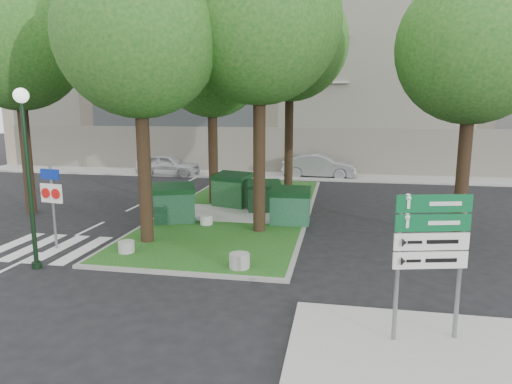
% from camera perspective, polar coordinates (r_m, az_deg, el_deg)
% --- Properties ---
extents(ground, '(120.00, 120.00, 0.00)m').
position_cam_1_polar(ground, '(13.31, -11.78, -9.87)').
color(ground, black).
rests_on(ground, ground).
extents(median_island, '(6.00, 16.00, 0.12)m').
position_cam_1_polar(median_island, '(20.49, -2.00, -2.21)').
color(median_island, '#154513').
rests_on(median_island, ground).
extents(median_kerb, '(6.30, 16.30, 0.10)m').
position_cam_1_polar(median_kerb, '(20.49, -2.00, -2.24)').
color(median_kerb, gray).
rests_on(median_kerb, ground).
extents(sidewalk_corner, '(5.00, 4.00, 0.12)m').
position_cam_1_polar(sidewalk_corner, '(9.34, 20.38, -19.23)').
color(sidewalk_corner, '#999993').
rests_on(sidewalk_corner, ground).
extents(building_sidewalk, '(42.00, 3.00, 0.12)m').
position_cam_1_polar(building_sidewalk, '(30.72, 1.35, 2.10)').
color(building_sidewalk, '#999993').
rests_on(building_sidewalk, ground).
extents(zebra_crossing, '(5.00, 3.00, 0.01)m').
position_cam_1_polar(zebra_crossing, '(16.26, -22.14, -6.63)').
color(zebra_crossing, silver).
rests_on(zebra_crossing, ground).
extents(apartment_building, '(41.00, 12.00, 16.00)m').
position_cam_1_polar(apartment_building, '(37.96, 3.30, 15.72)').
color(apartment_building, beige).
rests_on(apartment_building, ground).
extents(tree_median_near_left, '(5.20, 5.20, 10.53)m').
position_cam_1_polar(tree_median_near_left, '(15.63, -14.19, 20.30)').
color(tree_median_near_left, black).
rests_on(tree_median_near_left, ground).
extents(tree_median_near_right, '(5.60, 5.60, 11.46)m').
position_cam_1_polar(tree_median_near_right, '(16.64, 0.80, 22.33)').
color(tree_median_near_right, black).
rests_on(tree_median_near_right, ground).
extents(tree_median_mid, '(4.80, 4.80, 9.99)m').
position_cam_1_polar(tree_median_mid, '(21.48, -5.32, 16.91)').
color(tree_median_mid, black).
rests_on(tree_median_mid, ground).
extents(tree_median_far, '(5.80, 5.80, 11.93)m').
position_cam_1_polar(tree_median_far, '(23.98, 4.54, 19.49)').
color(tree_median_far, black).
rests_on(tree_median_far, ground).
extents(tree_street_left, '(5.40, 5.40, 11.00)m').
position_cam_1_polar(tree_street_left, '(22.22, -27.61, 17.33)').
color(tree_street_left, black).
rests_on(tree_street_left, ground).
extents(tree_street_right, '(5.00, 5.00, 10.06)m').
position_cam_1_polar(tree_street_right, '(17.25, 25.92, 17.52)').
color(tree_street_right, black).
rests_on(tree_street_right, ground).
extents(dumpster_a, '(1.94, 1.68, 1.52)m').
position_cam_1_polar(dumpster_a, '(18.32, -10.24, -1.40)').
color(dumpster_a, '#0E351D').
rests_on(dumpster_a, median_island).
extents(dumpster_b, '(1.94, 1.62, 1.55)m').
position_cam_1_polar(dumpster_b, '(20.90, -2.98, 0.27)').
color(dumpster_b, '#13431D').
rests_on(dumpster_b, median_island).
extents(dumpster_c, '(1.65, 1.34, 1.34)m').
position_cam_1_polar(dumpster_c, '(19.88, 1.01, -0.53)').
color(dumpster_c, black).
rests_on(dumpster_c, median_island).
extents(dumpster_d, '(1.56, 1.11, 1.43)m').
position_cam_1_polar(dumpster_d, '(17.78, 4.31, -1.76)').
color(dumpster_d, '#16482C').
rests_on(dumpster_d, median_island).
extents(bollard_left, '(0.50, 0.50, 0.35)m').
position_cam_1_polar(bollard_left, '(14.91, -15.89, -6.60)').
color(bollard_left, '#999894').
rests_on(bollard_left, median_island).
extents(bollard_right, '(0.58, 0.58, 0.41)m').
position_cam_1_polar(bollard_right, '(13.02, -2.07, -8.57)').
color(bollard_right, gray).
rests_on(bollard_right, median_island).
extents(bollard_mid, '(0.49, 0.49, 0.35)m').
position_cam_1_polar(bollard_mid, '(17.78, -6.23, -3.48)').
color(bollard_mid, '#A9A9A4').
rests_on(bollard_mid, median_island).
extents(litter_bin, '(0.44, 0.44, 0.76)m').
position_cam_1_polar(litter_bin, '(20.04, 5.59, -1.25)').
color(litter_bin, yellow).
rests_on(litter_bin, median_island).
extents(street_lamp, '(0.41, 0.41, 5.11)m').
position_cam_1_polar(street_lamp, '(14.18, -26.73, 3.84)').
color(street_lamp, black).
rests_on(street_lamp, ground).
extents(traffic_sign_pole, '(0.84, 0.18, 2.82)m').
position_cam_1_polar(traffic_sign_pole, '(16.13, -24.11, -0.31)').
color(traffic_sign_pole, slate).
rests_on(traffic_sign_pole, ground).
extents(directional_sign, '(1.41, 0.39, 2.89)m').
position_cam_1_polar(directional_sign, '(9.29, 20.99, -6.15)').
color(directional_sign, slate).
rests_on(directional_sign, sidewalk_corner).
extents(car_white, '(4.32, 1.78, 1.47)m').
position_cam_1_polar(car_white, '(31.47, -10.91, 3.35)').
color(car_white, silver).
rests_on(car_white, ground).
extents(car_silver, '(4.82, 1.85, 1.57)m').
position_cam_1_polar(car_silver, '(30.19, 7.93, 3.24)').
color(car_silver, gray).
rests_on(car_silver, ground).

